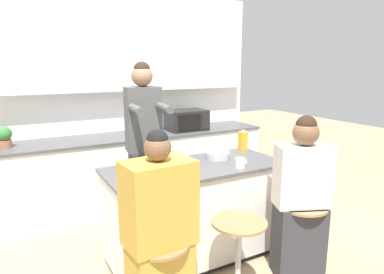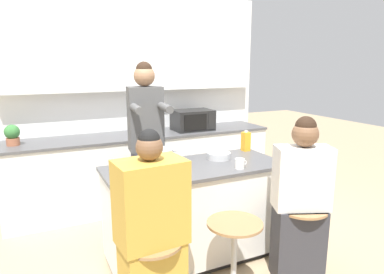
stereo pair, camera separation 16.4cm
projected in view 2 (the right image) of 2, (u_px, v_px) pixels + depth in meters
ground_plane at (195, 256)px, 3.24m from camera, size 16.00×16.00×0.00m
wall_back at (136, 83)px, 4.49m from camera, size 3.62×0.22×2.70m
back_counter at (145, 168)px, 4.44m from camera, size 3.36×0.66×0.92m
kitchen_island at (195, 212)px, 3.14m from camera, size 1.62×0.71×0.89m
bar_stool_center at (234, 254)px, 2.58m from camera, size 0.42×0.42×0.64m
bar_stool_rightmost at (300, 236)px, 2.85m from camera, size 0.42×0.42×0.64m
person_cooking at (147, 151)px, 3.44m from camera, size 0.40×0.61×1.81m
person_wrapped_blanket at (152, 239)px, 2.24m from camera, size 0.46×0.32×1.40m
person_seated_near at (300, 208)px, 2.78m from camera, size 0.49×0.40×1.39m
cooking_pot at (161, 157)px, 3.04m from camera, size 0.31×0.22×0.16m
fruit_bowl at (219, 156)px, 3.28m from camera, size 0.23×0.23×0.06m
coffee_cup_near at (240, 164)px, 2.96m from camera, size 0.12×0.08×0.09m
banana_bunch at (129, 177)px, 2.68m from camera, size 0.16×0.11×0.05m
juice_carton at (246, 141)px, 3.57m from camera, size 0.07×0.07×0.21m
microwave at (193, 120)px, 4.56m from camera, size 0.52×0.37×0.27m
potted_plant at (12, 135)px, 3.69m from camera, size 0.16×0.16×0.23m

